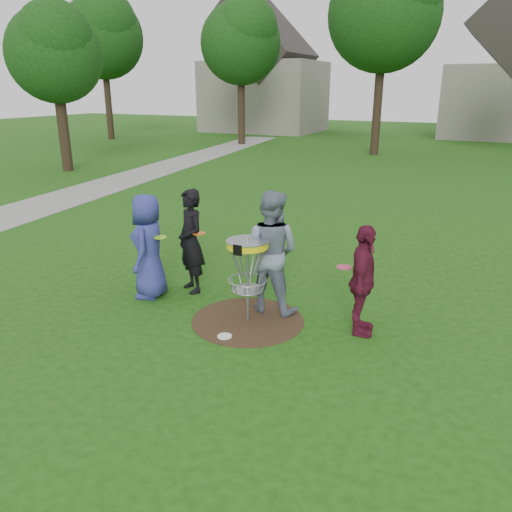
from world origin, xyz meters
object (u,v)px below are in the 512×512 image
at_px(player_grey, 270,252).
at_px(player_blue, 149,246).
at_px(player_maroon, 363,281).
at_px(disc_golf_basket, 247,260).
at_px(player_black, 191,241).

bearing_deg(player_grey, player_blue, 9.80).
height_order(player_grey, player_maroon, player_grey).
xyz_separation_m(player_blue, disc_golf_basket, (2.01, -0.17, 0.10)).
distance_m(player_black, disc_golf_basket, 1.63).
distance_m(player_blue, disc_golf_basket, 2.02).
relative_size(player_blue, player_maroon, 1.09).
xyz_separation_m(player_blue, player_maroon, (3.72, 0.20, -0.08)).
bearing_deg(player_maroon, player_grey, 73.80).
bearing_deg(player_black, player_maroon, 28.92).
distance_m(player_maroon, disc_golf_basket, 1.75).
xyz_separation_m(player_grey, disc_golf_basket, (-0.13, -0.56, 0.01)).
height_order(player_blue, player_black, player_black).
relative_size(player_black, player_maroon, 1.11).
height_order(player_black, player_maroon, player_black).
xyz_separation_m(player_grey, player_maroon, (1.57, -0.19, -0.17)).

